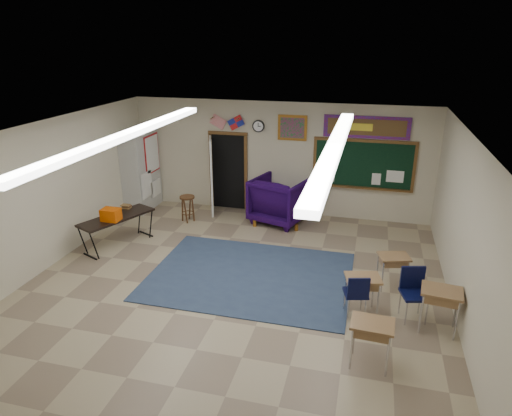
% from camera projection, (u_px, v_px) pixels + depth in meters
% --- Properties ---
extents(floor, '(9.00, 9.00, 0.00)m').
position_uv_depth(floor, '(229.00, 295.00, 8.56)').
color(floor, tan).
rests_on(floor, ground).
extents(back_wall, '(8.00, 0.04, 3.00)m').
position_uv_depth(back_wall, '(279.00, 159.00, 12.10)').
color(back_wall, beige).
rests_on(back_wall, floor).
extents(front_wall, '(8.00, 0.04, 3.00)m').
position_uv_depth(front_wall, '(68.00, 412.00, 3.95)').
color(front_wall, beige).
rests_on(front_wall, floor).
extents(left_wall, '(0.04, 9.00, 3.00)m').
position_uv_depth(left_wall, '(33.00, 202.00, 8.95)').
color(left_wall, beige).
rests_on(left_wall, floor).
extents(right_wall, '(0.04, 9.00, 3.00)m').
position_uv_depth(right_wall, '(472.00, 245.00, 7.10)').
color(right_wall, beige).
rests_on(right_wall, floor).
extents(ceiling, '(8.00, 9.00, 0.04)m').
position_uv_depth(ceiling, '(225.00, 137.00, 7.50)').
color(ceiling, silver).
rests_on(ceiling, back_wall).
extents(area_rug, '(4.00, 3.00, 0.02)m').
position_uv_depth(area_rug, '(250.00, 275.00, 9.23)').
color(area_rug, '#2F405B').
rests_on(area_rug, floor).
extents(fluorescent_strips, '(3.86, 6.00, 0.10)m').
position_uv_depth(fluorescent_strips, '(225.00, 140.00, 7.52)').
color(fluorescent_strips, white).
rests_on(fluorescent_strips, ceiling).
extents(doorway, '(1.10, 0.89, 2.16)m').
position_uv_depth(doorway, '(224.00, 172.00, 12.47)').
color(doorway, black).
rests_on(doorway, back_wall).
extents(chalkboard, '(2.55, 0.14, 1.30)m').
position_uv_depth(chalkboard, '(363.00, 166.00, 11.57)').
color(chalkboard, brown).
rests_on(chalkboard, back_wall).
extents(bulletin_board, '(2.10, 0.05, 0.55)m').
position_uv_depth(bulletin_board, '(367.00, 127.00, 11.23)').
color(bulletin_board, '#9D0D15').
rests_on(bulletin_board, back_wall).
extents(framed_art_print, '(0.75, 0.05, 0.65)m').
position_uv_depth(framed_art_print, '(292.00, 128.00, 11.69)').
color(framed_art_print, '#9A601D').
rests_on(framed_art_print, back_wall).
extents(wall_clock, '(0.32, 0.05, 0.32)m').
position_uv_depth(wall_clock, '(258.00, 126.00, 11.90)').
color(wall_clock, black).
rests_on(wall_clock, back_wall).
extents(wall_flags, '(1.16, 0.06, 0.70)m').
position_uv_depth(wall_flags, '(227.00, 120.00, 12.03)').
color(wall_flags, red).
rests_on(wall_flags, back_wall).
extents(storage_cabinet, '(0.59, 1.25, 2.20)m').
position_uv_depth(storage_cabinet, '(141.00, 170.00, 12.52)').
color(storage_cabinet, '#AEAEA9').
rests_on(storage_cabinet, floor).
extents(wingback_armchair, '(1.59, 1.61, 1.19)m').
position_uv_depth(wingback_armchair, '(280.00, 200.00, 11.77)').
color(wingback_armchair, '#180533').
rests_on(wingback_armchair, floor).
extents(student_chair_reading, '(0.51, 0.51, 0.74)m').
position_uv_depth(student_chair_reading, '(254.00, 206.00, 12.01)').
color(student_chair_reading, black).
rests_on(student_chair_reading, floor).
extents(student_chair_desk_a, '(0.50, 0.50, 0.81)m').
position_uv_depth(student_chair_desk_a, '(355.00, 294.00, 7.81)').
color(student_chair_desk_a, black).
rests_on(student_chair_desk_a, floor).
extents(student_chair_desk_b, '(0.56, 0.56, 0.91)m').
position_uv_depth(student_chair_desk_b, '(415.00, 296.00, 7.67)').
color(student_chair_desk_b, black).
rests_on(student_chair_desk_b, floor).
extents(student_desk_front_left, '(0.68, 0.57, 0.70)m').
position_uv_depth(student_desk_front_left, '(362.00, 293.00, 7.88)').
color(student_desk_front_left, olive).
rests_on(student_desk_front_left, floor).
extents(student_desk_front_right, '(0.66, 0.56, 0.67)m').
position_uv_depth(student_desk_front_right, '(393.00, 270.00, 8.69)').
color(student_desk_front_right, olive).
rests_on(student_desk_front_right, floor).
extents(student_desk_back_left, '(0.64, 0.49, 0.73)m').
position_uv_depth(student_desk_back_left, '(371.00, 341.00, 6.60)').
color(student_desk_back_left, olive).
rests_on(student_desk_back_left, floor).
extents(student_desk_back_right, '(0.68, 0.55, 0.76)m').
position_uv_depth(student_desk_back_right, '(439.00, 308.00, 7.39)').
color(student_desk_back_right, olive).
rests_on(student_desk_back_right, floor).
extents(folding_table, '(1.23, 1.83, 1.00)m').
position_uv_depth(folding_table, '(118.00, 230.00, 10.44)').
color(folding_table, black).
rests_on(folding_table, floor).
extents(wooden_stool, '(0.39, 0.39, 0.69)m').
position_uv_depth(wooden_stool, '(188.00, 208.00, 11.86)').
color(wooden_stool, '#512C18').
rests_on(wooden_stool, floor).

